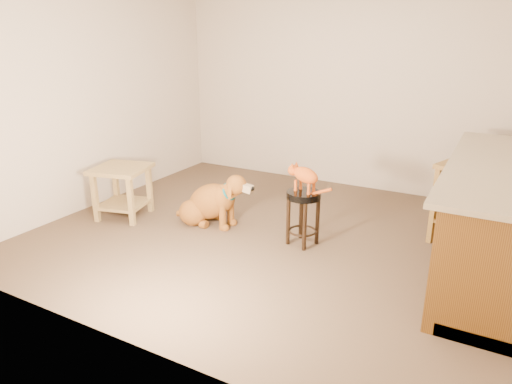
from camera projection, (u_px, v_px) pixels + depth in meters
The scene contains 8 objects.
floor at pixel (270, 235), 4.67m from camera, with size 4.50×4.00×0.01m, color #4F3D2C.
room_shell at pixel (271, 65), 4.13m from camera, with size 4.54×4.04×2.62m.
cabinet_run at pixel (489, 220), 3.89m from camera, with size 0.70×2.56×0.94m.
padded_stool at pixel (303, 207), 4.34m from camera, with size 0.34×0.34×0.54m.
wood_stool at pixel (460, 203), 4.35m from camera, with size 0.55×0.55×0.80m.
side_table at pixel (122, 184), 5.03m from camera, with size 0.67×0.67×0.58m.
golden_retriever at pixel (211, 203), 4.87m from camera, with size 1.00×0.49×0.63m.
tabby_kitten at pixel (304, 175), 4.25m from camera, with size 0.47×0.20×0.29m.
Camera 1 is at (1.93, -3.82, 1.92)m, focal length 32.00 mm.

